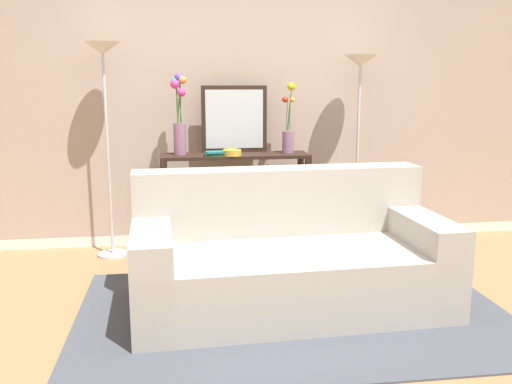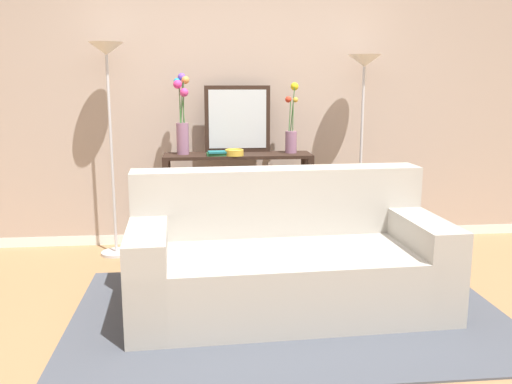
{
  "view_description": "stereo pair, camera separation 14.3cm",
  "coord_description": "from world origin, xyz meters",
  "px_view_note": "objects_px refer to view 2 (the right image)",
  "views": [
    {
      "loc": [
        -0.48,
        -3.02,
        1.46
      ],
      "look_at": [
        0.08,
        0.99,
        0.65
      ],
      "focal_mm": 38.71,
      "sensor_mm": 36.0,
      "label": 1
    },
    {
      "loc": [
        -0.34,
        -3.03,
        1.46
      ],
      "look_at": [
        0.08,
        0.99,
        0.65
      ],
      "focal_mm": 38.71,
      "sensor_mm": 36.0,
      "label": 2
    }
  ],
  "objects_px": {
    "floor_lamp_left": "(108,90)",
    "book_row_under_console": "(205,245)",
    "console_table": "(238,186)",
    "fruit_bowl": "(234,152)",
    "wall_mirror": "(237,119)",
    "vase_short_flowers": "(291,130)",
    "vase_tall_flowers": "(182,120)",
    "book_stack": "(218,153)",
    "floor_lamp_right": "(363,98)",
    "couch": "(285,260)"
  },
  "relations": [
    {
      "from": "fruit_bowl",
      "to": "book_stack",
      "type": "xyz_separation_m",
      "value": [
        -0.13,
        0.01,
        -0.01
      ]
    },
    {
      "from": "vase_short_flowers",
      "to": "vase_tall_flowers",
      "type": "bearing_deg",
      "value": -179.74
    },
    {
      "from": "couch",
      "to": "floor_lamp_right",
      "type": "xyz_separation_m",
      "value": [
        0.86,
        1.24,
        1.02
      ]
    },
    {
      "from": "floor_lamp_left",
      "to": "book_row_under_console",
      "type": "bearing_deg",
      "value": -0.17
    },
    {
      "from": "floor_lamp_left",
      "to": "couch",
      "type": "bearing_deg",
      "value": -44.19
    },
    {
      "from": "floor_lamp_right",
      "to": "book_stack",
      "type": "bearing_deg",
      "value": -175.93
    },
    {
      "from": "fruit_bowl",
      "to": "floor_lamp_right",
      "type": "bearing_deg",
      "value": 5.31
    },
    {
      "from": "console_table",
      "to": "floor_lamp_right",
      "type": "relative_size",
      "value": 0.75
    },
    {
      "from": "vase_tall_flowers",
      "to": "book_row_under_console",
      "type": "bearing_deg",
      "value": -9.85
    },
    {
      "from": "vase_tall_flowers",
      "to": "fruit_bowl",
      "type": "xyz_separation_m",
      "value": [
        0.43,
        -0.13,
        -0.26
      ]
    },
    {
      "from": "wall_mirror",
      "to": "fruit_bowl",
      "type": "bearing_deg",
      "value": -100.5
    },
    {
      "from": "floor_lamp_right",
      "to": "vase_short_flowers",
      "type": "bearing_deg",
      "value": 177.0
    },
    {
      "from": "console_table",
      "to": "wall_mirror",
      "type": "xyz_separation_m",
      "value": [
        0.01,
        0.14,
        0.56
      ]
    },
    {
      "from": "vase_tall_flowers",
      "to": "fruit_bowl",
      "type": "distance_m",
      "value": 0.52
    },
    {
      "from": "fruit_bowl",
      "to": "book_row_under_console",
      "type": "height_order",
      "value": "fruit_bowl"
    },
    {
      "from": "console_table",
      "to": "vase_short_flowers",
      "type": "relative_size",
      "value": 2.1
    },
    {
      "from": "floor_lamp_left",
      "to": "vase_short_flowers",
      "type": "xyz_separation_m",
      "value": [
        1.53,
        0.03,
        -0.34
      ]
    },
    {
      "from": "book_stack",
      "to": "book_row_under_console",
      "type": "distance_m",
      "value": 0.83
    },
    {
      "from": "book_row_under_console",
      "to": "book_stack",
      "type": "bearing_deg",
      "value": -35.78
    },
    {
      "from": "floor_lamp_right",
      "to": "book_row_under_console",
      "type": "xyz_separation_m",
      "value": [
        -1.37,
        -0.0,
        -1.27
      ]
    },
    {
      "from": "console_table",
      "to": "floor_lamp_right",
      "type": "distance_m",
      "value": 1.32
    },
    {
      "from": "couch",
      "to": "vase_short_flowers",
      "type": "bearing_deg",
      "value": 79.04
    },
    {
      "from": "floor_lamp_left",
      "to": "floor_lamp_right",
      "type": "distance_m",
      "value": 2.14
    },
    {
      "from": "couch",
      "to": "floor_lamp_right",
      "type": "bearing_deg",
      "value": 55.29
    },
    {
      "from": "console_table",
      "to": "fruit_bowl",
      "type": "height_order",
      "value": "fruit_bowl"
    },
    {
      "from": "book_row_under_console",
      "to": "fruit_bowl",
      "type": "bearing_deg",
      "value": -21.78
    },
    {
      "from": "book_stack",
      "to": "console_table",
      "type": "bearing_deg",
      "value": 27.1
    },
    {
      "from": "floor_lamp_left",
      "to": "fruit_bowl",
      "type": "bearing_deg",
      "value": -5.81
    },
    {
      "from": "vase_short_flowers",
      "to": "wall_mirror",
      "type": "bearing_deg",
      "value": 167.11
    },
    {
      "from": "console_table",
      "to": "book_stack",
      "type": "bearing_deg",
      "value": -152.9
    },
    {
      "from": "book_stack",
      "to": "book_row_under_console",
      "type": "bearing_deg",
      "value": 144.22
    },
    {
      "from": "couch",
      "to": "floor_lamp_left",
      "type": "xyz_separation_m",
      "value": [
        -1.28,
        1.24,
        1.09
      ]
    },
    {
      "from": "vase_tall_flowers",
      "to": "book_row_under_console",
      "type": "distance_m",
      "value": 1.11
    },
    {
      "from": "floor_lamp_left",
      "to": "floor_lamp_right",
      "type": "relative_size",
      "value": 1.05
    },
    {
      "from": "wall_mirror",
      "to": "vase_short_flowers",
      "type": "bearing_deg",
      "value": -12.89
    },
    {
      "from": "wall_mirror",
      "to": "book_stack",
      "type": "height_order",
      "value": "wall_mirror"
    },
    {
      "from": "console_table",
      "to": "fruit_bowl",
      "type": "distance_m",
      "value": 0.32
    },
    {
      "from": "couch",
      "to": "floor_lamp_left",
      "type": "relative_size",
      "value": 1.15
    },
    {
      "from": "couch",
      "to": "vase_tall_flowers",
      "type": "height_order",
      "value": "vase_tall_flowers"
    },
    {
      "from": "vase_tall_flowers",
      "to": "book_stack",
      "type": "bearing_deg",
      "value": -21.67
    },
    {
      "from": "couch",
      "to": "console_table",
      "type": "xyz_separation_m",
      "value": [
        -0.22,
        1.24,
        0.28
      ]
    },
    {
      "from": "floor_lamp_left",
      "to": "console_table",
      "type": "bearing_deg",
      "value": -0.13
    },
    {
      "from": "couch",
      "to": "vase_short_flowers",
      "type": "distance_m",
      "value": 1.5
    },
    {
      "from": "couch",
      "to": "book_row_under_console",
      "type": "distance_m",
      "value": 1.37
    },
    {
      "from": "floor_lamp_left",
      "to": "book_row_under_console",
      "type": "relative_size",
      "value": 3.79
    },
    {
      "from": "console_table",
      "to": "vase_tall_flowers",
      "type": "xyz_separation_m",
      "value": [
        -0.46,
        0.03,
        0.57
      ]
    },
    {
      "from": "floor_lamp_left",
      "to": "vase_tall_flowers",
      "type": "bearing_deg",
      "value": 2.69
    },
    {
      "from": "floor_lamp_left",
      "to": "fruit_bowl",
      "type": "height_order",
      "value": "floor_lamp_left"
    },
    {
      "from": "couch",
      "to": "book_row_under_console",
      "type": "relative_size",
      "value": 4.36
    },
    {
      "from": "console_table",
      "to": "fruit_bowl",
      "type": "xyz_separation_m",
      "value": [
        -0.04,
        -0.1,
        0.3
      ]
    }
  ]
}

